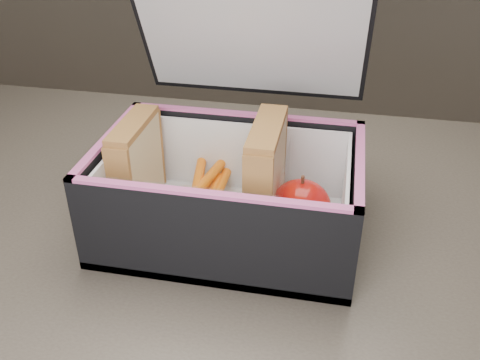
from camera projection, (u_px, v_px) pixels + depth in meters
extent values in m
cube|color=brown|center=(275.00, 272.00, 0.57)|extent=(1.20, 0.80, 0.03)
cube|color=#382D26|center=(40.00, 264.00, 1.15)|extent=(0.05, 0.05, 0.72)
cube|color=black|center=(252.00, 38.00, 0.62)|extent=(0.27, 0.08, 0.16)
cube|color=#D9BF85|center=(130.00, 166.00, 0.60)|extent=(0.01, 0.09, 0.10)
cube|color=#AF5964|center=(138.00, 170.00, 0.60)|extent=(0.01, 0.09, 0.09)
cube|color=#D9BF85|center=(144.00, 168.00, 0.60)|extent=(0.01, 0.09, 0.10)
cube|color=brown|center=(132.00, 125.00, 0.57)|extent=(0.03, 0.10, 0.01)
cube|color=#D9BF85|center=(258.00, 176.00, 0.58)|extent=(0.01, 0.10, 0.11)
cube|color=#AF5964|center=(266.00, 180.00, 0.58)|extent=(0.01, 0.10, 0.10)
cube|color=#D9BF85|center=(274.00, 177.00, 0.57)|extent=(0.01, 0.10, 0.11)
cube|color=brown|center=(267.00, 128.00, 0.54)|extent=(0.03, 0.11, 0.01)
cylinder|color=#E76B00|center=(186.00, 220.00, 0.59)|extent=(0.02, 0.09, 0.01)
cylinder|color=#E76B00|center=(218.00, 192.00, 0.62)|extent=(0.01, 0.09, 0.01)
cylinder|color=#E76B00|center=(210.00, 177.00, 0.63)|extent=(0.03, 0.09, 0.01)
cylinder|color=#E76B00|center=(199.00, 208.00, 0.61)|extent=(0.02, 0.09, 0.01)
cylinder|color=#E76B00|center=(211.00, 198.00, 0.61)|extent=(0.02, 0.09, 0.01)
cylinder|color=#E76B00|center=(198.00, 180.00, 0.62)|extent=(0.03, 0.09, 0.01)
cylinder|color=#E76B00|center=(199.00, 221.00, 0.59)|extent=(0.03, 0.09, 0.01)
cube|color=white|center=(304.00, 229.00, 0.58)|extent=(0.09, 0.09, 0.01)
ellipsoid|color=maroon|center=(301.00, 207.00, 0.56)|extent=(0.07, 0.07, 0.06)
cylinder|color=#4E2C1B|center=(303.00, 180.00, 0.54)|extent=(0.00, 0.01, 0.01)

